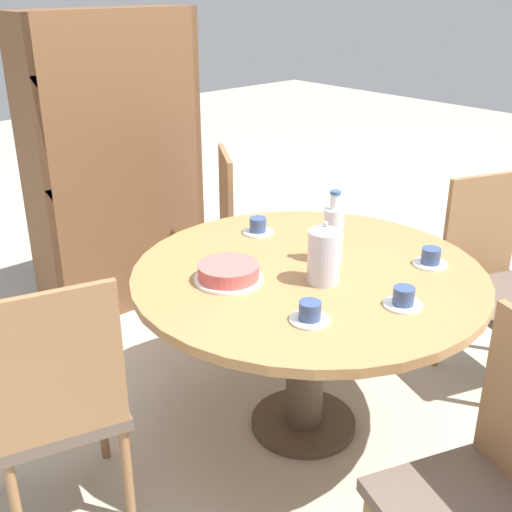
# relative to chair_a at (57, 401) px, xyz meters

# --- Properties ---
(ground_plane) EXTENTS (14.00, 14.00, 0.00)m
(ground_plane) POSITION_rel_chair_a_xyz_m (0.96, -0.20, -0.49)
(ground_plane) COLOR #B2A893
(dining_table) EXTENTS (1.35, 1.35, 0.72)m
(dining_table) POSITION_rel_chair_a_xyz_m (0.96, -0.20, 0.11)
(dining_table) COLOR #473828
(dining_table) RESTS_ON ground_plane
(chair_a) EXTENTS (0.52, 0.52, 0.94)m
(chair_a) POSITION_rel_chair_a_xyz_m (0.00, 0.00, 0.00)
(chair_a) COLOR olive
(chair_a) RESTS_ON ground_plane
(chair_b) EXTENTS (0.54, 0.54, 0.94)m
(chair_b) POSITION_rel_chair_a_xyz_m (0.68, -1.14, 0.00)
(chair_b) COLOR olive
(chair_b) RESTS_ON ground_plane
(chair_c) EXTENTS (0.54, 0.54, 0.94)m
(chair_c) POSITION_rel_chair_a_xyz_m (1.91, -0.47, 0.00)
(chair_c) COLOR olive
(chair_c) RESTS_ON ground_plane
(chair_d) EXTENTS (0.58, 0.58, 0.94)m
(chair_d) POSITION_rel_chair_a_xyz_m (1.43, 0.66, 0.00)
(chair_d) COLOR olive
(chair_d) RESTS_ON ground_plane
(bookshelf) EXTENTS (0.95, 0.28, 1.61)m
(bookshelf) POSITION_rel_chair_a_xyz_m (1.03, 1.28, 0.27)
(bookshelf) COLOR brown
(bookshelf) RESTS_ON ground_plane
(coffee_pot) EXTENTS (0.12, 0.12, 0.24)m
(coffee_pot) POSITION_rel_chair_a_xyz_m (0.93, -0.30, 0.34)
(coffee_pot) COLOR silver
(coffee_pot) RESTS_ON dining_table
(water_bottle) EXTENTS (0.08, 0.08, 0.29)m
(water_bottle) POSITION_rel_chair_a_xyz_m (1.09, -0.20, 0.35)
(water_bottle) COLOR silver
(water_bottle) RESTS_ON dining_table
(cake_main) EXTENTS (0.26, 0.26, 0.07)m
(cake_main) POSITION_rel_chair_a_xyz_m (0.68, -0.06, 0.27)
(cake_main) COLOR white
(cake_main) RESTS_ON dining_table
(cup_a) EXTENTS (0.13, 0.13, 0.07)m
(cup_a) POSITION_rel_chair_a_xyz_m (1.08, 0.22, 0.26)
(cup_a) COLOR silver
(cup_a) RESTS_ON dining_table
(cup_b) EXTENTS (0.13, 0.13, 0.07)m
(cup_b) POSITION_rel_chair_a_xyz_m (0.99, -0.61, 0.26)
(cup_b) COLOR silver
(cup_b) RESTS_ON dining_table
(cup_c) EXTENTS (0.13, 0.13, 0.07)m
(cup_c) POSITION_rel_chair_a_xyz_m (0.68, -0.47, 0.26)
(cup_c) COLOR silver
(cup_c) RESTS_ON dining_table
(cup_d) EXTENTS (0.13, 0.13, 0.07)m
(cup_d) POSITION_rel_chair_a_xyz_m (1.35, -0.48, 0.26)
(cup_d) COLOR silver
(cup_d) RESTS_ON dining_table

